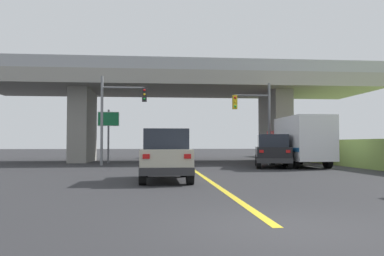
% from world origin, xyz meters
% --- Properties ---
extents(ground, '(160.00, 160.00, 0.00)m').
position_xyz_m(ground, '(0.00, 26.49, 0.00)').
color(ground, '#2B2B2D').
extents(overpass_bridge, '(31.50, 8.89, 7.77)m').
position_xyz_m(overpass_bridge, '(0.00, 26.49, 5.59)').
color(overpass_bridge, gray).
rests_on(overpass_bridge, ground).
extents(lane_divider_stripe, '(0.20, 23.84, 0.01)m').
position_xyz_m(lane_divider_stripe, '(0.00, 11.92, 0.00)').
color(lane_divider_stripe, yellow).
rests_on(lane_divider_stripe, ground).
extents(suv_lead, '(1.95, 4.51, 2.02)m').
position_xyz_m(suv_lead, '(-1.73, 9.12, 1.01)').
color(suv_lead, '#B7B29E').
rests_on(suv_lead, ground).
extents(suv_crossing, '(2.92, 4.72, 2.02)m').
position_xyz_m(suv_crossing, '(5.06, 17.36, 1.01)').
color(suv_crossing, black).
rests_on(suv_crossing, ground).
extents(box_truck, '(2.33, 6.83, 3.13)m').
position_xyz_m(box_truck, '(7.04, 18.06, 1.64)').
color(box_truck, red).
rests_on(box_truck, ground).
extents(sedan_oncoming, '(1.86, 4.26, 2.02)m').
position_xyz_m(sedan_oncoming, '(-0.77, 35.17, 1.01)').
color(sedan_oncoming, maroon).
rests_on(sedan_oncoming, ground).
extents(traffic_signal_nearside, '(2.68, 0.36, 5.70)m').
position_xyz_m(traffic_signal_nearside, '(4.90, 20.41, 3.51)').
color(traffic_signal_nearside, '#56595E').
rests_on(traffic_signal_nearside, ground).
extents(traffic_signal_farside, '(3.12, 0.36, 6.08)m').
position_xyz_m(traffic_signal_farside, '(-4.78, 20.87, 3.82)').
color(traffic_signal_farside, slate).
rests_on(traffic_signal_farside, ground).
extents(highway_sign, '(1.59, 0.17, 4.01)m').
position_xyz_m(highway_sign, '(-5.61, 23.52, 2.92)').
color(highway_sign, '#56595E').
rests_on(highway_sign, ground).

